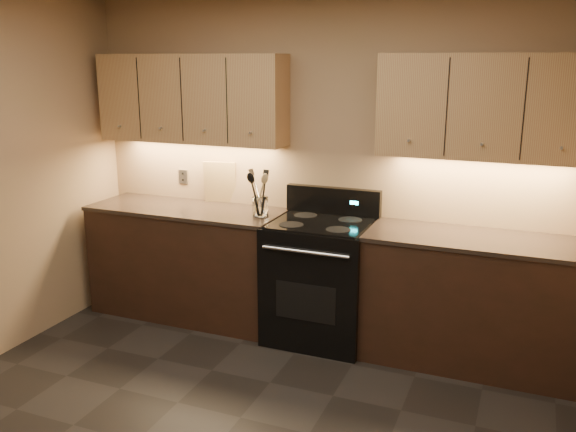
# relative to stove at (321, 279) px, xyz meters

# --- Properties ---
(wall_back) EXTENTS (4.00, 0.04, 2.60)m
(wall_back) POSITION_rel_stove_xyz_m (-0.08, 0.32, 0.82)
(wall_back) COLOR #99775A
(wall_back) RESTS_ON ground
(counter_left) EXTENTS (1.62, 0.62, 0.93)m
(counter_left) POSITION_rel_stove_xyz_m (-1.18, 0.02, -0.01)
(counter_left) COLOR black
(counter_left) RESTS_ON ground
(counter_right) EXTENTS (1.46, 0.62, 0.93)m
(counter_right) POSITION_rel_stove_xyz_m (1.10, 0.02, -0.01)
(counter_right) COLOR black
(counter_right) RESTS_ON ground
(stove) EXTENTS (0.76, 0.68, 1.14)m
(stove) POSITION_rel_stove_xyz_m (0.00, 0.00, 0.00)
(stove) COLOR black
(stove) RESTS_ON ground
(upper_cab_left) EXTENTS (1.60, 0.30, 0.70)m
(upper_cab_left) POSITION_rel_stove_xyz_m (-1.18, 0.17, 1.32)
(upper_cab_left) COLOR tan
(upper_cab_left) RESTS_ON wall_back
(upper_cab_right) EXTENTS (1.44, 0.30, 0.70)m
(upper_cab_right) POSITION_rel_stove_xyz_m (1.10, 0.17, 1.32)
(upper_cab_right) COLOR tan
(upper_cab_right) RESTS_ON wall_back
(outlet_plate) EXTENTS (0.08, 0.01, 0.12)m
(outlet_plate) POSITION_rel_stove_xyz_m (-1.38, 0.31, 0.64)
(outlet_plate) COLOR #B2B5BA
(outlet_plate) RESTS_ON wall_back
(utensil_crock) EXTENTS (0.15, 0.15, 0.15)m
(utensil_crock) POSITION_rel_stove_xyz_m (-0.50, -0.00, 0.52)
(utensil_crock) COLOR white
(utensil_crock) RESTS_ON counter_left
(cutting_board) EXTENTS (0.28, 0.11, 0.35)m
(cutting_board) POSITION_rel_stove_xyz_m (-1.01, 0.29, 0.63)
(cutting_board) COLOR tan
(cutting_board) RESTS_ON counter_left
(wooden_spoon) EXTENTS (0.13, 0.09, 0.33)m
(wooden_spoon) POSITION_rel_stove_xyz_m (-0.54, -0.02, 0.63)
(wooden_spoon) COLOR tan
(wooden_spoon) RESTS_ON utensil_crock
(black_spoon) EXTENTS (0.09, 0.17, 0.35)m
(black_spoon) POSITION_rel_stove_xyz_m (-0.51, 0.01, 0.64)
(black_spoon) COLOR black
(black_spoon) RESTS_ON utensil_crock
(black_turner) EXTENTS (0.09, 0.20, 0.37)m
(black_turner) POSITION_rel_stove_xyz_m (-0.49, -0.01, 0.65)
(black_turner) COLOR black
(black_turner) RESTS_ON utensil_crock
(steel_spatula) EXTENTS (0.21, 0.11, 0.38)m
(steel_spatula) POSITION_rel_stove_xyz_m (-0.48, 0.01, 0.65)
(steel_spatula) COLOR silver
(steel_spatula) RESTS_ON utensil_crock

